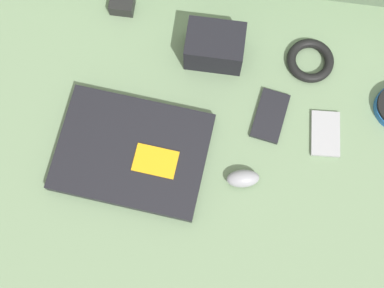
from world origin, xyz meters
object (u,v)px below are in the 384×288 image
camera_pouch (215,46)px  charger_brick (122,5)px  laptop (132,152)px  computer_mouse (243,178)px  phone_black (325,134)px  phone_silver (270,116)px

camera_pouch → charger_brick: camera_pouch is taller
laptop → computer_mouse: (0.24, -0.03, 0.00)m
laptop → phone_black: size_ratio=3.18×
computer_mouse → camera_pouch: bearing=97.1°
camera_pouch → phone_silver: bearing=-43.3°
computer_mouse → charger_brick: computer_mouse is taller
phone_silver → charger_brick: size_ratio=2.27×
phone_black → camera_pouch: 0.31m
computer_mouse → camera_pouch: size_ratio=0.59×
phone_silver → charger_brick: charger_brick is taller
laptop → camera_pouch: bearing=65.6°
laptop → phone_black: (0.40, 0.10, -0.01)m
laptop → phone_black: laptop is taller
camera_pouch → laptop: bearing=-119.4°
phone_black → computer_mouse: bearing=-146.9°
phone_silver → computer_mouse: bearing=-97.1°
charger_brick → laptop: bearing=-76.7°
phone_silver → phone_black: size_ratio=1.18×
phone_silver → charger_brick: 0.42m
laptop → charger_brick: (-0.08, 0.34, 0.00)m
laptop → charger_brick: bearing=108.3°
computer_mouse → phone_silver: size_ratio=0.61×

